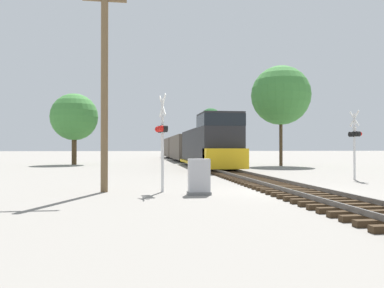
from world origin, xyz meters
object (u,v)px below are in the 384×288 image
tree_mid_background (74,117)px  tree_deep_background (211,119)px  crossing_signal_far (355,137)px  crossing_signal_near (162,133)px  utility_pole (104,85)px  freight_train (186,147)px  relay_cabinet (199,177)px  tree_far_right (281,95)px

tree_mid_background → tree_deep_background: (20.12, 25.90, 1.91)m
crossing_signal_far → tree_deep_background: 48.39m
crossing_signal_far → crossing_signal_near: bearing=110.0°
utility_pole → crossing_signal_far: bearing=16.2°
utility_pole → tree_mid_background: utility_pole is taller
freight_train → relay_cabinet: bearing=-96.4°
freight_train → relay_cabinet: size_ratio=35.14×
tree_far_right → tree_mid_background: tree_far_right is taller
freight_train → crossing_signal_near: bearing=-98.9°
utility_pole → tree_deep_background: (14.57, 52.10, 2.67)m
freight_train → relay_cabinet: (-3.88, -34.55, -1.21)m
tree_far_right → freight_train: bearing=122.5°
crossing_signal_far → relay_cabinet: size_ratio=2.83×
tree_deep_background → tree_mid_background: bearing=-127.8°
tree_far_right → tree_deep_background: (-1.09, 31.62, -0.07)m
crossing_signal_near → crossing_signal_far: bearing=98.2°
relay_cabinet → tree_mid_background: bearing=108.5°
crossing_signal_near → tree_deep_background: bearing=154.4°
crossing_signal_far → tree_deep_background: (1.02, 48.16, 4.65)m
freight_train → tree_far_right: size_ratio=4.82×
utility_pole → tree_deep_background: 54.17m
relay_cabinet → tree_mid_background: (-9.27, 27.62, 4.47)m
relay_cabinet → tree_deep_background: tree_deep_background is taller
utility_pole → tree_mid_background: bearing=102.0°
crossing_signal_near → relay_cabinet: (1.37, -1.13, -1.75)m
freight_train → crossing_signal_far: size_ratio=12.42×
utility_pole → tree_mid_background: (-5.55, 26.20, 0.76)m
relay_cabinet → crossing_signal_near: bearing=140.6°
crossing_signal_near → tree_deep_background: (12.22, 52.39, 4.63)m
utility_pole → tree_far_right: 25.93m
relay_cabinet → freight_train: bearing=83.6°
utility_pole → tree_mid_background: 26.80m
relay_cabinet → tree_mid_background: size_ratio=0.18×
crossing_signal_near → tree_mid_background: 27.78m
tree_deep_background → freight_train: bearing=-110.2°
crossing_signal_near → tree_far_right: bearing=134.8°
crossing_signal_far → tree_far_right: 17.33m
freight_train → crossing_signal_far: (5.95, -29.19, 0.52)m
freight_train → utility_pole: size_ratio=5.73×
freight_train → tree_deep_background: bearing=69.8°
relay_cabinet → tree_far_right: tree_far_right is taller
crossing_signal_near → tree_deep_background: size_ratio=0.44×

